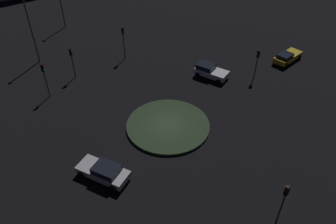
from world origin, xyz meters
name	(u,v)px	position (x,y,z in m)	size (l,w,h in m)	color
ground_plane	(168,126)	(0.00, 0.00, 0.00)	(115.77, 115.77, 0.00)	black
roundabout_island	(168,125)	(0.00, 0.00, 0.14)	(8.38, 8.38, 0.29)	#2D4228
car_white	(210,71)	(10.29, 2.55, 0.80)	(2.65, 4.17, 1.55)	white
car_silver	(104,171)	(-8.50, -0.52, 0.76)	(3.08, 4.84, 1.45)	silver
car_yellow	(287,57)	(19.94, -2.59, 0.72)	(4.43, 2.20, 1.38)	gold
traffic_light_northeast	(123,37)	(6.21, 13.52, 3.10)	(0.36, 0.39, 4.37)	#2D2D2D
traffic_light_north	(72,57)	(-0.95, 14.47, 2.80)	(0.31, 0.36, 3.92)	#2D2D2D
traffic_light_south	(284,197)	(-2.41, -13.36, 2.92)	(0.33, 0.38, 4.09)	#2D2D2D
traffic_light_east	(257,59)	(13.69, -1.55, 2.66)	(0.37, 0.32, 3.72)	#2D2D2D
traffic_light_north_near	(44,74)	(-5.23, 13.29, 2.96)	(0.36, 0.39, 4.15)	#2D2D2D
streetlamp_north_near	(30,24)	(-1.93, 21.11, 5.17)	(0.44, 0.44, 8.63)	#4C4C51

